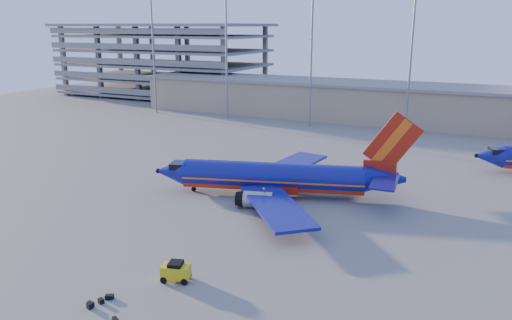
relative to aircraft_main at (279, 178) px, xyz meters
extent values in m
plane|color=slate|center=(-6.68, -1.32, -2.40)|extent=(220.00, 220.00, 0.00)
cube|color=gray|center=(3.32, 56.68, 1.60)|extent=(120.00, 15.00, 8.00)
cube|color=slate|center=(3.32, 56.68, 5.80)|extent=(122.00, 16.00, 0.60)
cube|color=slate|center=(-68.68, 72.68, -1.40)|extent=(60.00, 30.00, 0.70)
cube|color=slate|center=(-68.68, 72.68, 2.80)|extent=(60.00, 30.00, 0.70)
cube|color=slate|center=(-68.68, 72.68, 7.00)|extent=(60.00, 30.00, 0.70)
cube|color=slate|center=(-68.68, 72.68, 11.20)|extent=(60.00, 30.00, 0.70)
cube|color=slate|center=(-68.68, 72.68, 15.40)|extent=(60.00, 30.00, 0.70)
cube|color=slate|center=(-68.68, 72.68, 18.60)|extent=(62.00, 32.00, 0.80)
cube|color=slate|center=(-68.68, 85.68, 8.10)|extent=(1.20, 1.20, 21.00)
cylinder|color=gray|center=(-51.68, 44.68, 11.60)|extent=(0.44, 0.44, 28.00)
cylinder|color=gray|center=(-31.68, 44.68, 11.60)|extent=(0.44, 0.44, 28.00)
cylinder|color=gray|center=(-11.68, 44.68, 11.60)|extent=(0.44, 0.44, 28.00)
cylinder|color=gray|center=(8.32, 44.68, 11.60)|extent=(0.44, 0.44, 28.00)
cylinder|color=navy|center=(-0.76, -0.22, 0.15)|extent=(22.73, 9.71, 3.49)
cube|color=#B01E0E|center=(-0.76, -0.22, -0.75)|extent=(22.54, 9.07, 1.23)
cube|color=#FF5D15|center=(-0.76, -0.22, -0.08)|extent=(22.74, 9.74, 0.21)
cone|color=navy|center=(-13.54, -3.96, 0.15)|extent=(4.79, 4.46, 3.49)
cube|color=black|center=(-12.36, -3.61, 1.05)|extent=(2.86, 2.99, 0.76)
cone|color=navy|center=(12.47, 3.64, 0.48)|extent=(5.69, 4.73, 3.49)
cube|color=#B01E0E|center=(11.74, 3.43, 1.76)|extent=(3.95, 1.61, 2.08)
cube|color=#B01E0E|center=(13.01, 3.80, 5.06)|extent=(6.74, 2.23, 7.53)
cube|color=#FF5D15|center=(12.83, 3.75, 5.06)|extent=(4.54, 1.67, 5.91)
cube|color=navy|center=(11.20, 6.62, 1.00)|extent=(5.36, 6.66, 0.21)
cube|color=navy|center=(13.00, 0.46, 1.00)|extent=(3.28, 6.24, 0.21)
cube|color=navy|center=(-1.73, 8.15, -0.70)|extent=(6.64, 15.13, 0.33)
cube|color=navy|center=(2.93, -7.80, -0.70)|extent=(13.06, 14.21, 0.33)
cube|color=#B01E0E|center=(-0.31, -0.09, -1.12)|extent=(6.47, 5.12, 0.94)
cylinder|color=gray|center=(-3.23, 4.17, -1.31)|extent=(3.82, 2.86, 1.98)
cylinder|color=gray|center=(-0.47, -5.25, -1.31)|extent=(3.82, 2.86, 1.98)
cylinder|color=gray|center=(-10.73, -3.14, -1.88)|extent=(0.28, 0.28, 1.04)
cylinder|color=black|center=(-10.73, -3.14, -2.10)|extent=(0.65, 0.40, 0.60)
cylinder|color=black|center=(-0.09, 2.53, -2.00)|extent=(0.91, 0.72, 0.79)
cylinder|color=black|center=(1.28, -2.18, -2.00)|extent=(0.91, 0.72, 0.79)
cone|color=navy|center=(23.64, 22.90, 0.04)|extent=(4.62, 4.32, 3.34)
cube|color=black|center=(24.76, 23.25, 0.90)|extent=(2.77, 2.89, 0.72)
cube|color=gold|center=(0.59, -23.86, -1.55)|extent=(2.64, 1.96, 1.12)
cube|color=black|center=(0.59, -23.86, -0.88)|extent=(1.43, 1.50, 0.39)
cylinder|color=black|center=(-0.45, -23.52, -2.10)|extent=(0.62, 0.36, 0.58)
cylinder|color=black|center=(-0.10, -24.70, -2.10)|extent=(0.62, 0.36, 0.58)
cylinder|color=black|center=(1.28, -23.01, -2.10)|extent=(0.62, 0.36, 0.58)
cylinder|color=black|center=(1.63, -24.20, -2.10)|extent=(0.62, 0.36, 0.58)
cube|color=black|center=(-2.95, -30.32, -2.17)|extent=(0.55, 0.47, 0.45)
cube|color=black|center=(-2.68, -29.36, -2.20)|extent=(0.57, 0.52, 0.39)
cube|color=black|center=(0.13, -30.99, -2.19)|extent=(0.69, 0.56, 0.41)
cube|color=black|center=(-3.08, -30.06, -2.20)|extent=(0.60, 0.36, 0.39)
cube|color=black|center=(-2.52, -28.59, -2.22)|extent=(0.76, 0.66, 0.35)
camera|label=1|loc=(23.02, -55.44, 18.53)|focal=35.00mm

